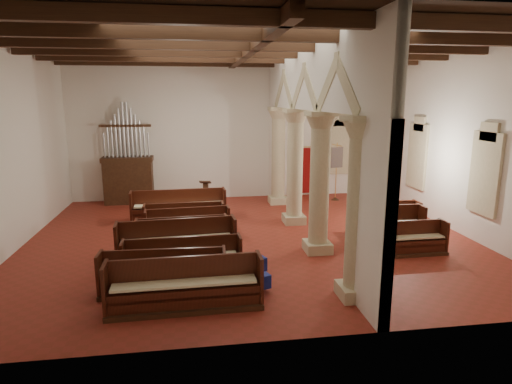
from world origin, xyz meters
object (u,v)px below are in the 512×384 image
(processional_banner, at_px, (336,182))
(lectern, at_px, (206,195))
(aisle_pew_0, at_px, (416,243))
(pipe_organ, at_px, (128,172))
(nave_pew_0, at_px, (185,293))

(processional_banner, bearing_deg, lectern, 169.59)
(processional_banner, relative_size, aisle_pew_0, 1.48)
(lectern, bearing_deg, processional_banner, 14.50)
(pipe_organ, bearing_deg, nave_pew_0, -75.86)
(pipe_organ, bearing_deg, lectern, -17.11)
(lectern, bearing_deg, pipe_organ, 175.08)
(pipe_organ, xyz_separation_m, lectern, (3.23, -1.00, -0.91))
(lectern, relative_size, processional_banner, 0.44)
(processional_banner, bearing_deg, pipe_organ, 162.39)
(aisle_pew_0, bearing_deg, lectern, 131.16)
(lectern, height_order, processional_banner, processional_banner)
(processional_banner, bearing_deg, nave_pew_0, -137.65)
(lectern, xyz_separation_m, aisle_pew_0, (5.85, -6.57, -0.14))
(pipe_organ, xyz_separation_m, nave_pew_0, (2.51, -9.98, -1.00))
(pipe_organ, xyz_separation_m, aisle_pew_0, (9.09, -7.56, -1.05))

